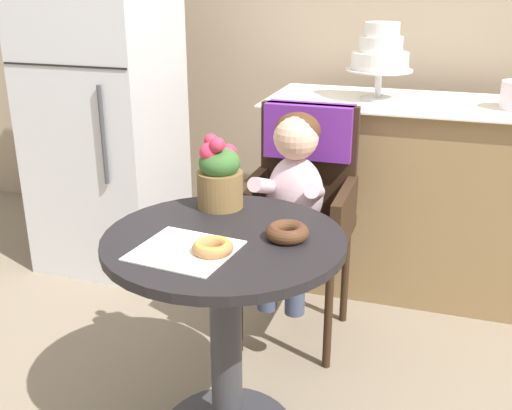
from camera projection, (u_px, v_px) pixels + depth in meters
cafe_table at (225, 300)px, 1.87m from camera, size 0.72×0.72×0.72m
wicker_chair at (303, 185)px, 2.47m from camera, size 0.42×0.45×0.95m
seated_child at (293, 188)px, 2.32m from camera, size 0.27×0.32×0.73m
paper_napkin at (185, 250)px, 1.70m from camera, size 0.29×0.28×0.00m
donut_front at (213, 247)px, 1.68m from camera, size 0.11×0.11×0.04m
donut_mid at (287, 231)px, 1.77m from camera, size 0.13×0.13×0.04m
flower_vase at (220, 175)px, 1.98m from camera, size 0.15×0.15×0.24m
display_counter at (432, 197)px, 2.89m from camera, size 1.56×0.62×0.90m
tiered_cake_stand at (380, 54)px, 2.74m from camera, size 0.30×0.30×0.34m
refrigerator at (104, 101)px, 3.03m from camera, size 0.64×0.63×1.70m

